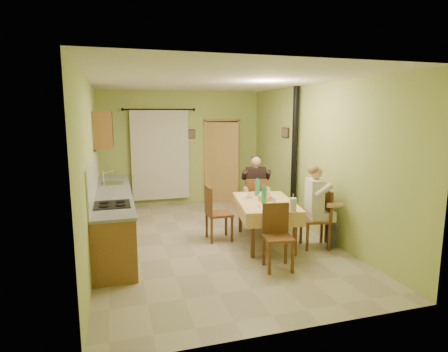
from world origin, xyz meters
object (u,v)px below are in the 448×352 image
object	(u,v)px
man_right	(316,197)
man_far	(256,182)
chair_near	(278,250)
chair_right	(316,230)
chair_far	(256,210)
dining_table	(265,222)
chair_left	(218,224)
stove_flue	(294,174)

from	to	relation	value
man_right	man_far	bearing A→B (deg)	29.09
chair_near	man_right	size ratio (longest dim) A/B	0.69
chair_right	man_far	bearing A→B (deg)	29.54
chair_far	man_far	xyz separation A→B (m)	(0.00, 0.01, 0.59)
man_right	chair_near	bearing A→B (deg)	134.83
chair_right	man_right	xyz separation A→B (m)	(-0.01, 0.00, 0.59)
dining_table	chair_left	size ratio (longest dim) A/B	1.73
chair_near	chair_right	size ratio (longest dim) A/B	0.96
dining_table	man_far	xyz separation A→B (m)	(0.25, 1.11, 0.50)
man_far	man_right	xyz separation A→B (m)	(0.49, -1.54, 0.00)
chair_left	stove_flue	distance (m)	2.03
chair_right	stove_flue	distance (m)	1.63
stove_flue	dining_table	bearing A→B (deg)	-136.23
chair_far	chair_near	world-z (taller)	chair_far
chair_near	stove_flue	bearing A→B (deg)	-112.88
chair_left	man_far	distance (m)	1.36
chair_left	stove_flue	xyz separation A→B (m)	(1.79, 0.61, 0.73)
chair_right	stove_flue	world-z (taller)	stove_flue
chair_left	chair_far	bearing A→B (deg)	125.52
dining_table	man_right	world-z (taller)	man_right
man_far	chair_left	bearing A→B (deg)	-128.47
chair_right	man_far	size ratio (longest dim) A/B	0.72
dining_table	man_right	bearing A→B (deg)	-20.01
chair_far	chair_near	distance (m)	2.24
chair_left	stove_flue	bearing A→B (deg)	108.92
man_far	man_right	bearing A→B (deg)	-56.55
man_far	stove_flue	distance (m)	0.81
chair_far	chair_near	bearing A→B (deg)	-87.04
chair_far	stove_flue	bearing A→B (deg)	8.74
chair_far	chair_right	distance (m)	1.61
chair_far	chair_right	xyz separation A→B (m)	(0.51, -1.53, 0.00)
chair_far	dining_table	bearing A→B (deg)	-86.82
dining_table	man_right	size ratio (longest dim) A/B	1.24
chair_far	chair_near	xyz separation A→B (m)	(-0.50, -2.18, -0.00)
chair_right	man_right	distance (m)	0.59
chair_left	man_right	xyz separation A→B (m)	(1.49, -0.82, 0.59)
chair_left	man_right	bearing A→B (deg)	61.32
dining_table	chair_left	xyz separation A→B (m)	(-0.75, 0.39, -0.09)
chair_right	man_far	world-z (taller)	man_far
man_far	stove_flue	world-z (taller)	stove_flue
dining_table	chair_right	distance (m)	0.87
chair_left	stove_flue	world-z (taller)	stove_flue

